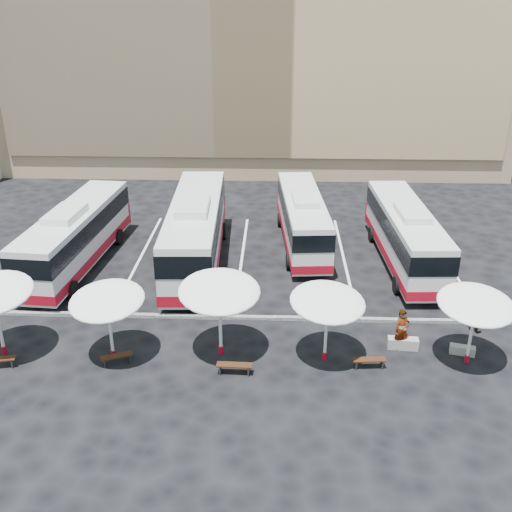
{
  "coord_description": "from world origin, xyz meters",
  "views": [
    {
      "loc": [
        2.01,
        -24.51,
        14.58
      ],
      "look_at": [
        1.0,
        3.0,
        2.2
      ],
      "focal_mm": 42.0,
      "sensor_mm": 36.0,
      "label": 1
    }
  ],
  "objects_px": {
    "bus_1": "(196,230)",
    "sunshade_4": "(476,305)",
    "passenger_0": "(402,330)",
    "sunshade_3": "(328,302)",
    "passenger_1": "(476,315)",
    "wood_bench_2": "(234,367)",
    "conc_bench_0": "(403,343)",
    "bus_2": "(303,218)",
    "wood_bench_1": "(117,357)",
    "bus_3": "(405,233)",
    "conc_bench_1": "(462,350)",
    "bus_0": "(76,235)",
    "sunshade_1": "(107,301)",
    "sunshade_2": "(219,292)",
    "wood_bench_3": "(369,361)"
  },
  "relations": [
    {
      "from": "passenger_0",
      "to": "sunshade_2",
      "type": "bearing_deg",
      "value": 165.83
    },
    {
      "from": "sunshade_2",
      "to": "passenger_0",
      "type": "distance_m",
      "value": 8.17
    },
    {
      "from": "bus_0",
      "to": "sunshade_1",
      "type": "distance_m",
      "value": 10.24
    },
    {
      "from": "sunshade_1",
      "to": "sunshade_4",
      "type": "relative_size",
      "value": 1.02
    },
    {
      "from": "sunshade_4",
      "to": "conc_bench_1",
      "type": "distance_m",
      "value": 2.68
    },
    {
      "from": "bus_1",
      "to": "sunshade_1",
      "type": "height_order",
      "value": "bus_1"
    },
    {
      "from": "bus_0",
      "to": "sunshade_4",
      "type": "bearing_deg",
      "value": -20.16
    },
    {
      "from": "sunshade_4",
      "to": "conc_bench_1",
      "type": "bearing_deg",
      "value": 91.02
    },
    {
      "from": "passenger_0",
      "to": "sunshade_3",
      "type": "bearing_deg",
      "value": 176.71
    },
    {
      "from": "passenger_0",
      "to": "passenger_1",
      "type": "relative_size",
      "value": 1.19
    },
    {
      "from": "sunshade_2",
      "to": "sunshade_3",
      "type": "bearing_deg",
      "value": -3.3
    },
    {
      "from": "sunshade_4",
      "to": "passenger_1",
      "type": "relative_size",
      "value": 2.22
    },
    {
      "from": "sunshade_1",
      "to": "sunshade_2",
      "type": "height_order",
      "value": "sunshade_2"
    },
    {
      "from": "sunshade_4",
      "to": "sunshade_1",
      "type": "bearing_deg",
      "value": -179.31
    },
    {
      "from": "bus_2",
      "to": "wood_bench_1",
      "type": "bearing_deg",
      "value": -126.17
    },
    {
      "from": "conc_bench_0",
      "to": "passenger_0",
      "type": "height_order",
      "value": "passenger_0"
    },
    {
      "from": "bus_2",
      "to": "sunshade_3",
      "type": "relative_size",
      "value": 2.64
    },
    {
      "from": "bus_3",
      "to": "passenger_0",
      "type": "distance_m",
      "value": 9.29
    },
    {
      "from": "sunshade_4",
      "to": "passenger_1",
      "type": "xyz_separation_m",
      "value": [
        1.11,
        2.71,
        -2.0
      ]
    },
    {
      "from": "bus_0",
      "to": "bus_2",
      "type": "xyz_separation_m",
      "value": [
        12.85,
        3.58,
        -0.13
      ]
    },
    {
      "from": "wood_bench_1",
      "to": "passenger_0",
      "type": "bearing_deg",
      "value": 7.5
    },
    {
      "from": "sunshade_4",
      "to": "conc_bench_0",
      "type": "distance_m",
      "value": 3.73
    },
    {
      "from": "bus_1",
      "to": "passenger_1",
      "type": "xyz_separation_m",
      "value": [
        13.84,
        -6.9,
        -1.27
      ]
    },
    {
      "from": "bus_1",
      "to": "passenger_1",
      "type": "relative_size",
      "value": 8.01
    },
    {
      "from": "bus_2",
      "to": "sunshade_2",
      "type": "distance_m",
      "value": 13.03
    },
    {
      "from": "sunshade_1",
      "to": "passenger_1",
      "type": "bearing_deg",
      "value": 10.12
    },
    {
      "from": "bus_0",
      "to": "bus_1",
      "type": "height_order",
      "value": "bus_1"
    },
    {
      "from": "bus_2",
      "to": "sunshade_4",
      "type": "distance_m",
      "value": 14.29
    },
    {
      "from": "bus_2",
      "to": "bus_3",
      "type": "distance_m",
      "value": 6.28
    },
    {
      "from": "passenger_1",
      "to": "wood_bench_3",
      "type": "bearing_deg",
      "value": 79.3
    },
    {
      "from": "sunshade_2",
      "to": "passenger_1",
      "type": "distance_m",
      "value": 12.07
    },
    {
      "from": "sunshade_1",
      "to": "bus_2",
      "type": "bearing_deg",
      "value": 56.38
    },
    {
      "from": "sunshade_1",
      "to": "passenger_1",
      "type": "relative_size",
      "value": 2.28
    },
    {
      "from": "bus_0",
      "to": "bus_3",
      "type": "distance_m",
      "value": 18.61
    },
    {
      "from": "bus_2",
      "to": "sunshade_2",
      "type": "bearing_deg",
      "value": -111.81
    },
    {
      "from": "sunshade_4",
      "to": "sunshade_2",
      "type": "bearing_deg",
      "value": 178.49
    },
    {
      "from": "bus_1",
      "to": "passenger_0",
      "type": "relative_size",
      "value": 6.72
    },
    {
      "from": "sunshade_4",
      "to": "passenger_0",
      "type": "distance_m",
      "value": 3.36
    },
    {
      "from": "bus_1",
      "to": "sunshade_4",
      "type": "distance_m",
      "value": 15.96
    },
    {
      "from": "conc_bench_0",
      "to": "bus_1",
      "type": "bearing_deg",
      "value": 139.95
    },
    {
      "from": "sunshade_1",
      "to": "passenger_1",
      "type": "xyz_separation_m",
      "value": [
        16.22,
        2.9,
        -1.98
      ]
    },
    {
      "from": "bus_0",
      "to": "passenger_0",
      "type": "xyz_separation_m",
      "value": [
        16.8,
        -8.06,
        -0.92
      ]
    },
    {
      "from": "bus_2",
      "to": "passenger_1",
      "type": "distance_m",
      "value": 12.6
    },
    {
      "from": "wood_bench_2",
      "to": "conc_bench_0",
      "type": "relative_size",
      "value": 1.12
    },
    {
      "from": "bus_3",
      "to": "conc_bench_0",
      "type": "relative_size",
      "value": 8.61
    },
    {
      "from": "bus_3",
      "to": "conc_bench_0",
      "type": "bearing_deg",
      "value": -103.09
    },
    {
      "from": "conc_bench_0",
      "to": "passenger_1",
      "type": "relative_size",
      "value": 0.83
    },
    {
      "from": "conc_bench_0",
      "to": "passenger_1",
      "type": "height_order",
      "value": "passenger_1"
    },
    {
      "from": "sunshade_2",
      "to": "wood_bench_2",
      "type": "distance_m",
      "value": 3.15
    },
    {
      "from": "bus_3",
      "to": "sunshade_2",
      "type": "distance_m",
      "value": 13.8
    }
  ]
}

